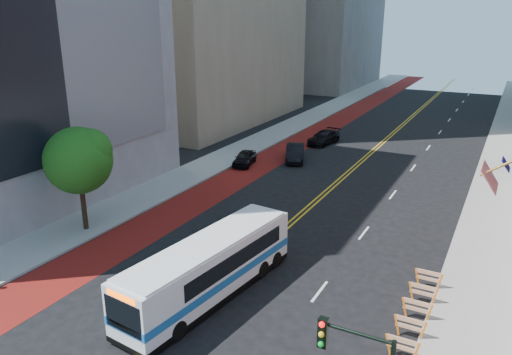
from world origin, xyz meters
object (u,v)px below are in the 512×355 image
object	(u,v)px
street_tree	(79,158)
car_b	(295,153)
car_a	(245,158)
car_c	(324,137)
transit_bus	(211,267)

from	to	relation	value
street_tree	car_b	distance (m)	22.20
car_a	car_b	world-z (taller)	car_b
car_a	car_c	xyz separation A→B (m)	(3.79, 10.80, 0.04)
car_a	street_tree	bearing A→B (deg)	-108.72
street_tree	transit_bus	world-z (taller)	street_tree
car_b	car_c	distance (m)	7.33
street_tree	car_c	world-z (taller)	street_tree
street_tree	car_b	world-z (taller)	street_tree
street_tree	car_c	xyz separation A→B (m)	(5.73, 28.43, -4.21)
transit_bus	car_c	bearing A→B (deg)	106.95
street_tree	car_c	distance (m)	29.31
car_c	street_tree	bearing A→B (deg)	-92.33
transit_bus	car_a	size ratio (longest dim) A/B	2.90
transit_bus	car_a	distance (m)	22.56
car_a	car_c	world-z (taller)	car_c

